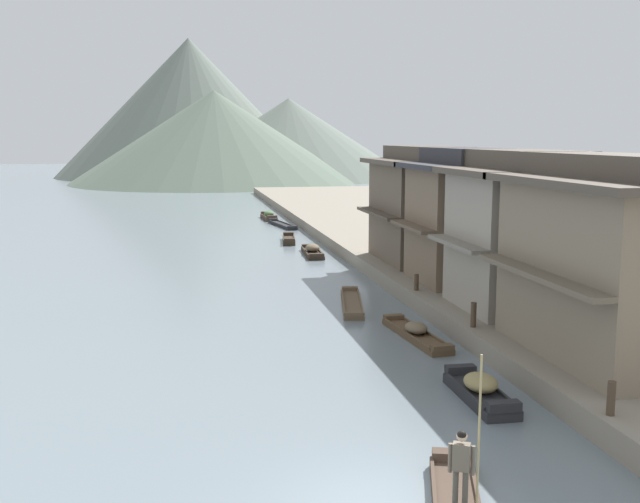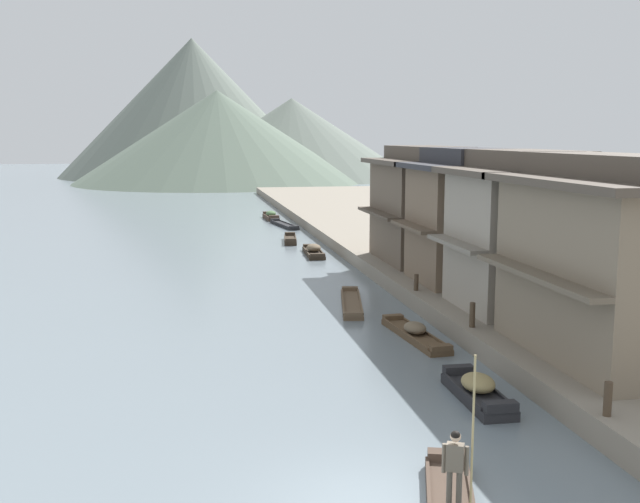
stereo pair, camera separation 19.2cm
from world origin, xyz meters
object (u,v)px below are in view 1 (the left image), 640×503
(boat_upstream_distant, at_px, (352,303))
(mooring_post_dock_far, at_px, (416,282))
(boat_moored_nearest, at_px, (313,251))
(house_waterfront_narrow, at_px, (425,205))
(boat_moored_far, at_px, (416,333))
(boat_midriver_drifting, at_px, (480,390))
(house_waterfront_nearest, at_px, (613,259))
(house_waterfront_tall, at_px, (462,217))
(boat_midriver_upstream, at_px, (289,240))
(house_waterfront_second, at_px, (524,231))
(mooring_post_dock_mid, at_px, (473,315))
(boatman_person, at_px, (462,461))
(boat_moored_second, at_px, (269,216))
(mooring_post_dock_near, at_px, (611,398))
(boat_moored_third, at_px, (282,225))

(boat_upstream_distant, bearing_deg, mooring_post_dock_far, -13.84)
(boat_moored_nearest, height_order, house_waterfront_narrow, house_waterfront_narrow)
(boat_moored_nearest, distance_m, boat_moored_far, 20.19)
(boat_midriver_drifting, distance_m, house_waterfront_nearest, 5.83)
(boat_moored_far, bearing_deg, house_waterfront_tall, 57.18)
(boat_midriver_upstream, bearing_deg, house_waterfront_tall, -75.14)
(house_waterfront_second, bearing_deg, mooring_post_dock_mid, -139.80)
(boatman_person, xyz_separation_m, boat_moored_far, (3.45, 13.39, -1.25))
(boat_moored_second, bearing_deg, mooring_post_dock_near, -87.59)
(mooring_post_dock_far, bearing_deg, house_waterfront_narrow, 69.32)
(boat_midriver_upstream, height_order, house_waterfront_tall, house_waterfront_tall)
(boat_midriver_upstream, xyz_separation_m, house_waterfront_tall, (5.19, -19.55, 3.59))
(boat_midriver_upstream, distance_m, mooring_post_dock_far, 21.33)
(boat_midriver_drifting, xyz_separation_m, boat_midriver_upstream, (-0.65, 32.84, -0.13))
(boat_moored_far, distance_m, boat_upstream_distant, 5.80)
(boat_moored_second, height_order, house_waterfront_narrow, house_waterfront_narrow)
(boat_moored_nearest, height_order, boat_midriver_upstream, boat_moored_nearest)
(boatman_person, bearing_deg, house_waterfront_narrow, 73.02)
(boat_upstream_distant, distance_m, house_waterfront_second, 8.21)
(boat_midriver_upstream, distance_m, mooring_post_dock_near, 36.39)
(house_waterfront_narrow, relative_size, mooring_post_dock_near, 8.56)
(boat_moored_second, height_order, boat_upstream_distant, boat_moored_second)
(boat_moored_second, bearing_deg, house_waterfront_nearest, -84.05)
(boat_midriver_drifting, distance_m, house_waterfront_narrow, 20.27)
(house_waterfront_nearest, relative_size, mooring_post_dock_far, 11.43)
(boat_moored_nearest, bearing_deg, boat_midriver_upstream, 95.95)
(mooring_post_dock_mid, height_order, mooring_post_dock_far, mooring_post_dock_mid)
(boat_moored_nearest, bearing_deg, boat_moored_second, 90.70)
(boat_moored_third, bearing_deg, boat_upstream_distant, -91.99)
(house_waterfront_second, distance_m, house_waterfront_tall, 5.56)
(boat_upstream_distant, height_order, house_waterfront_narrow, house_waterfront_narrow)
(boat_moored_third, distance_m, house_waterfront_second, 35.00)
(boatman_person, relative_size, boat_moored_nearest, 0.70)
(boat_moored_far, relative_size, mooring_post_dock_near, 5.84)
(house_waterfront_second, height_order, mooring_post_dock_mid, house_waterfront_second)
(mooring_post_dock_far, bearing_deg, boat_moored_far, -107.88)
(house_waterfront_narrow, distance_m, mooring_post_dock_mid, 14.72)
(house_waterfront_second, bearing_deg, house_waterfront_narrow, 90.47)
(house_waterfront_tall, height_order, mooring_post_dock_near, house_waterfront_tall)
(boat_moored_nearest, xyz_separation_m, boat_midriver_upstream, (-0.63, 6.00, -0.08))
(house_waterfront_narrow, height_order, mooring_post_dock_near, house_waterfront_narrow)
(boatman_person, bearing_deg, house_waterfront_second, 60.84)
(boat_moored_second, xyz_separation_m, boat_midriver_upstream, (-0.37, -14.92, -0.12))
(boatman_person, xyz_separation_m, mooring_post_dock_near, (5.07, 3.30, -0.29))
(boat_moored_third, distance_m, boat_midriver_upstream, 9.43)
(boat_moored_second, bearing_deg, mooring_post_dock_mid, -87.10)
(boat_moored_third, xyz_separation_m, mooring_post_dock_far, (1.69, -30.56, 0.98))
(boat_moored_nearest, bearing_deg, boat_upstream_distant, -93.27)
(boat_midriver_upstream, bearing_deg, mooring_post_dock_near, -86.02)
(boat_upstream_distant, xyz_separation_m, house_waterfront_nearest, (5.43, -11.23, 3.62))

